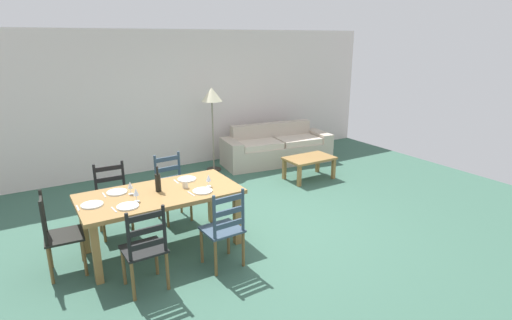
% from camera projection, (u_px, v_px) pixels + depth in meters
% --- Properties ---
extents(ground_plane, '(9.60, 9.60, 0.02)m').
position_uv_depth(ground_plane, '(255.00, 227.00, 5.73)').
color(ground_plane, '#375D4C').
extents(wall_far, '(9.60, 0.16, 2.70)m').
position_uv_depth(wall_far, '(169.00, 101.00, 8.03)').
color(wall_far, silver).
rests_on(wall_far, ground_plane).
extents(dining_table, '(1.90, 0.96, 0.75)m').
position_uv_depth(dining_table, '(160.00, 199.00, 4.95)').
color(dining_table, olive).
rests_on(dining_table, ground_plane).
extents(dining_chair_near_left, '(0.43, 0.41, 0.96)m').
position_uv_depth(dining_chair_near_left, '(145.00, 249.00, 4.15)').
color(dining_chair_near_left, black).
rests_on(dining_chair_near_left, ground_plane).
extents(dining_chair_near_right, '(0.44, 0.42, 0.96)m').
position_uv_depth(dining_chair_near_right, '(224.00, 229.00, 4.58)').
color(dining_chair_near_right, '#314457').
rests_on(dining_chair_near_right, ground_plane).
extents(dining_chair_far_left, '(0.44, 0.42, 0.96)m').
position_uv_depth(dining_chair_far_left, '(113.00, 199.00, 5.41)').
color(dining_chair_far_left, black).
rests_on(dining_chair_far_left, ground_plane).
extents(dining_chair_far_right, '(0.44, 0.42, 0.96)m').
position_uv_depth(dining_chair_far_right, '(172.00, 188.00, 5.83)').
color(dining_chair_far_right, '#2B4154').
rests_on(dining_chair_far_right, ground_plane).
extents(dining_chair_head_west, '(0.43, 0.45, 0.96)m').
position_uv_depth(dining_chair_head_west, '(58.00, 234.00, 4.45)').
color(dining_chair_head_west, black).
rests_on(dining_chair_head_west, ground_plane).
extents(dinner_plate_near_left, '(0.24, 0.24, 0.02)m').
position_uv_depth(dinner_plate_near_left, '(128.00, 206.00, 4.49)').
color(dinner_plate_near_left, white).
rests_on(dinner_plate_near_left, dining_table).
extents(fork_near_left, '(0.03, 0.17, 0.01)m').
position_uv_depth(fork_near_left, '(114.00, 210.00, 4.42)').
color(fork_near_left, silver).
rests_on(fork_near_left, dining_table).
extents(dinner_plate_near_right, '(0.24, 0.24, 0.02)m').
position_uv_depth(dinner_plate_near_right, '(203.00, 191.00, 4.94)').
color(dinner_plate_near_right, white).
rests_on(dinner_plate_near_right, dining_table).
extents(fork_near_right, '(0.03, 0.17, 0.01)m').
position_uv_depth(fork_near_right, '(191.00, 194.00, 4.86)').
color(fork_near_right, silver).
rests_on(fork_near_right, dining_table).
extents(dinner_plate_far_left, '(0.24, 0.24, 0.02)m').
position_uv_depth(dinner_plate_far_left, '(117.00, 192.00, 4.90)').
color(dinner_plate_far_left, white).
rests_on(dinner_plate_far_left, dining_table).
extents(fork_far_left, '(0.02, 0.17, 0.01)m').
position_uv_depth(fork_far_left, '(104.00, 195.00, 4.83)').
color(fork_far_left, silver).
rests_on(fork_far_left, dining_table).
extents(dinner_plate_far_right, '(0.24, 0.24, 0.02)m').
position_uv_depth(dinner_plate_far_right, '(187.00, 179.00, 5.35)').
color(dinner_plate_far_right, white).
rests_on(dinner_plate_far_right, dining_table).
extents(fork_far_right, '(0.02, 0.17, 0.01)m').
position_uv_depth(fork_far_right, '(176.00, 182.00, 5.27)').
color(fork_far_right, silver).
rests_on(fork_far_right, dining_table).
extents(dinner_plate_head_west, '(0.24, 0.24, 0.02)m').
position_uv_depth(dinner_plate_head_west, '(92.00, 205.00, 4.53)').
color(dinner_plate_head_west, white).
rests_on(dinner_plate_head_west, dining_table).
extents(fork_head_west, '(0.02, 0.17, 0.01)m').
position_uv_depth(fork_head_west, '(78.00, 208.00, 4.46)').
color(fork_head_west, silver).
rests_on(fork_head_west, dining_table).
extents(wine_bottle, '(0.07, 0.07, 0.32)m').
position_uv_depth(wine_bottle, '(158.00, 182.00, 4.92)').
color(wine_bottle, black).
rests_on(wine_bottle, dining_table).
extents(wine_glass_near_left, '(0.06, 0.06, 0.16)m').
position_uv_depth(wine_glass_near_left, '(136.00, 192.00, 4.61)').
color(wine_glass_near_left, white).
rests_on(wine_glass_near_left, dining_table).
extents(wine_glass_near_right, '(0.06, 0.06, 0.16)m').
position_uv_depth(wine_glass_near_right, '(208.00, 178.00, 5.07)').
color(wine_glass_near_right, white).
rests_on(wine_glass_near_right, dining_table).
extents(wine_glass_far_left, '(0.06, 0.06, 0.16)m').
position_uv_depth(wine_glass_far_left, '(130.00, 185.00, 4.83)').
color(wine_glass_far_left, white).
rests_on(wine_glass_far_left, dining_table).
extents(coffee_cup_primary, '(0.07, 0.07, 0.09)m').
position_uv_depth(coffee_cup_primary, '(185.00, 184.00, 5.05)').
color(coffee_cup_primary, beige).
rests_on(coffee_cup_primary, dining_table).
extents(couch, '(2.36, 1.09, 0.80)m').
position_uv_depth(couch, '(276.00, 149.00, 8.58)').
color(couch, '#B9AB99').
rests_on(couch, ground_plane).
extents(coffee_table, '(0.90, 0.56, 0.42)m').
position_uv_depth(coffee_table, '(309.00, 161.00, 7.53)').
color(coffee_table, olive).
rests_on(coffee_table, ground_plane).
extents(standing_lamp, '(0.40, 0.40, 1.64)m').
position_uv_depth(standing_lamp, '(212.00, 100.00, 7.73)').
color(standing_lamp, '#332D28').
rests_on(standing_lamp, ground_plane).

